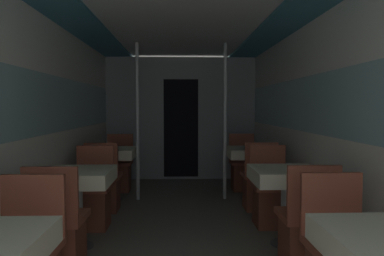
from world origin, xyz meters
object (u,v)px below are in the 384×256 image
object	(u,v)px
support_pole_left_2	(138,122)
chair_left_near_1	(58,239)
chair_right_far_1	(271,200)
chair_right_far_2	(243,172)
chair_right_near_1	(306,236)
support_pole_right_2	(225,122)
chair_left_far_1	(92,202)
chair_left_near_2	(104,189)
dining_table_right_2	(250,155)
dining_table_left_2	(112,155)
dining_table_left_1	(78,180)
chair_right_near_2	(258,187)
chair_left_far_2	(119,173)
dining_table_right_1	(286,179)

from	to	relation	value
support_pole_left_2	chair_left_near_1	bearing A→B (deg)	-98.68
chair_right_far_1	chair_right_far_2	world-z (taller)	same
chair_right_near_1	support_pole_right_2	bearing A→B (deg)	98.68
chair_left_far_1	chair_left_near_2	size ratio (longest dim) A/B	1.00
chair_right_near_1	dining_table_right_2	xyz separation A→B (m)	(0.00, 2.43, 0.36)
chair_left_far_1	support_pole_left_2	xyz separation A→B (m)	(0.37, 1.25, 0.84)
dining_table_left_2	support_pole_right_2	distance (m)	1.71
dining_table_left_1	chair_right_near_1	distance (m)	2.12
support_pole_left_2	chair_right_near_2	xyz separation A→B (m)	(1.64, -0.59, -0.84)
chair_left_far_2	chair_left_near_1	bearing A→B (deg)	90.00
dining_table_left_1	chair_right_near_2	distance (m)	2.39
dining_table_left_2	chair_right_near_2	world-z (taller)	chair_right_near_2
chair_right_near_1	support_pole_right_2	distance (m)	2.60
chair_left_near_1	support_pole_right_2	xyz separation A→B (m)	(1.64, 2.43, 0.84)
chair_right_far_1	chair_right_far_2	xyz separation A→B (m)	(0.00, 1.84, 0.00)
chair_left_near_1	chair_right_far_1	world-z (taller)	same
chair_left_near_1	chair_right_near_2	bearing A→B (deg)	42.46
chair_left_near_1	dining_table_right_1	bearing A→B (deg)	16.37
chair_right_far_1	chair_right_near_2	xyz separation A→B (m)	(0.00, 0.66, 0.00)
chair_right_near_1	chair_right_far_2	distance (m)	3.02
dining_table_left_2	dining_table_right_1	bearing A→B (deg)	-42.46
chair_left_far_1	chair_right_near_1	bearing A→B (deg)	149.57
chair_left_near_1	chair_left_far_1	world-z (taller)	same
dining_table_left_1	chair_left_far_2	world-z (taller)	chair_left_far_2
chair_left_near_2	chair_right_far_2	bearing A→B (deg)	30.43
chair_left_near_1	chair_right_near_1	size ratio (longest dim) A/B	1.00
chair_left_far_1	chair_left_near_2	bearing A→B (deg)	-90.00
dining_table_left_1	support_pole_left_2	xyz separation A→B (m)	(0.37, 1.84, 0.48)
chair_right_far_1	chair_right_far_2	distance (m)	1.84
chair_left_far_1	chair_left_near_1	bearing A→B (deg)	90.00
dining_table_left_2	chair_left_near_2	world-z (taller)	chair_left_near_2
dining_table_left_1	chair_left_far_1	distance (m)	0.69
chair_right_far_1	chair_right_far_2	size ratio (longest dim) A/B	1.00
dining_table_left_1	chair_right_far_2	size ratio (longest dim) A/B	0.83
dining_table_left_2	chair_left_near_2	size ratio (longest dim) A/B	0.83
chair_right_far_2	support_pole_right_2	world-z (taller)	support_pole_right_2
chair_left_far_1	chair_left_near_2	distance (m)	0.66
dining_table_right_2	chair_right_near_2	distance (m)	0.69
chair_left_near_1	chair_right_far_2	xyz separation A→B (m)	(2.01, 3.02, 0.00)
dining_table_left_2	chair_left_near_1	bearing A→B (deg)	-90.00
dining_table_right_2	support_pole_right_2	size ratio (longest dim) A/B	0.33
support_pole_left_2	chair_right_far_2	size ratio (longest dim) A/B	2.51
dining_table_right_2	chair_right_far_2	size ratio (longest dim) A/B	0.83
dining_table_left_1	chair_left_far_2	bearing A→B (deg)	90.00
dining_table_right_1	chair_right_far_1	distance (m)	0.69
chair_left_far_2	chair_right_far_2	size ratio (longest dim) A/B	1.00
dining_table_left_1	chair_right_far_1	distance (m)	2.12
dining_table_left_1	chair_left_near_2	bearing A→B (deg)	90.00
dining_table_right_1	support_pole_left_2	bearing A→B (deg)	131.70
chair_left_far_2	chair_right_far_2	distance (m)	2.01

